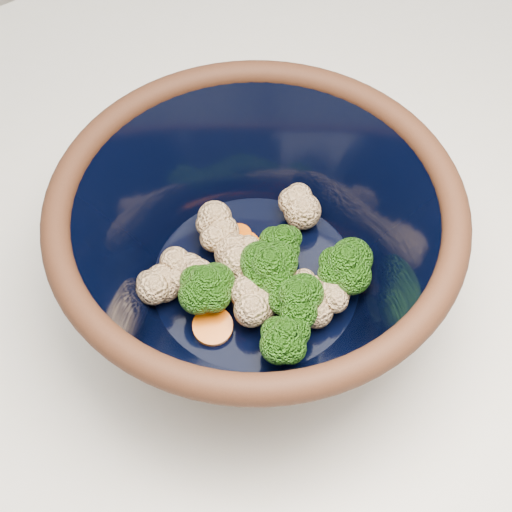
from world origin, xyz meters
name	(u,v)px	position (x,y,z in m)	size (l,w,h in m)	color
counter	(334,483)	(0.00, 0.00, 0.45)	(1.20, 1.20, 0.90)	beige
mixing_bowl	(256,246)	(-0.07, 0.08, 0.98)	(0.31, 0.31, 0.14)	black
vegetable_pile	(266,274)	(-0.07, 0.07, 0.95)	(0.17, 0.15, 0.06)	#608442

